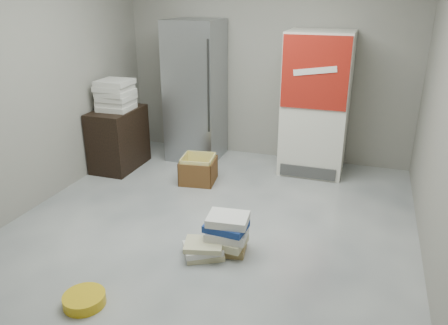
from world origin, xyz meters
name	(u,v)px	position (x,y,z in m)	size (l,w,h in m)	color
ground	(201,239)	(0.00, 0.00, 0.00)	(5.00, 5.00, 0.00)	#BBBBB6
room_shell	(197,49)	(0.00, 0.00, 1.80)	(4.04, 5.04, 2.82)	gray
steel_fridge	(196,91)	(-0.90, 2.13, 0.95)	(0.70, 0.72, 1.90)	#9DA0A5
coke_cooler	(316,104)	(0.75, 2.12, 0.90)	(0.80, 0.73, 1.80)	silver
wood_shelf	(119,139)	(-1.73, 1.40, 0.40)	(0.50, 0.80, 0.80)	black
supply_box_stack	(115,95)	(-1.71, 1.40, 0.99)	(0.43, 0.43, 0.39)	silver
phonebook_stack_main	(226,233)	(0.30, -0.12, 0.18)	(0.41, 0.34, 0.37)	olive
phonebook_stack_side	(204,249)	(0.13, -0.26, 0.08)	(0.43, 0.40, 0.15)	#BBB38A
cardboard_box	(198,171)	(-0.54, 1.27, 0.14)	(0.47, 0.47, 0.34)	yellow
bucket_lid	(84,300)	(-0.50, -1.17, 0.04)	(0.32, 0.32, 0.09)	gold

